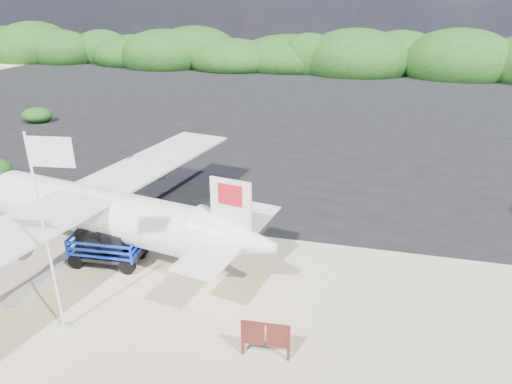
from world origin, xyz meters
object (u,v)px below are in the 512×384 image
at_px(signboard, 265,357).
at_px(flagpole, 65,328).
at_px(baggage_cart, 110,263).
at_px(crew_b, 196,253).
at_px(aircraft_large, 419,150).
at_px(crew_a, 124,202).

bearing_deg(signboard, flagpole, 179.55).
relative_size(baggage_cart, crew_b, 1.51).
distance_m(flagpole, aircraft_large, 25.49).
height_order(baggage_cart, flagpole, flagpole).
relative_size(flagpole, signboard, 4.23).
bearing_deg(baggage_cart, flagpole, -83.91).
height_order(crew_a, crew_b, crew_b).
height_order(flagpole, crew_a, flagpole).
relative_size(crew_a, aircraft_large, 0.09).
bearing_deg(baggage_cart, aircraft_large, 51.00).
xyz_separation_m(signboard, crew_b, (-3.45, 3.63, 0.98)).
bearing_deg(crew_a, baggage_cart, 95.43).
bearing_deg(signboard, aircraft_large, 71.70).
distance_m(signboard, aircraft_large, 22.69).
relative_size(flagpole, aircraft_large, 0.37).
bearing_deg(flagpole, aircraft_large, 60.09).
bearing_deg(flagpole, baggage_cart, 98.93).
bearing_deg(baggage_cart, signboard, -29.58).
bearing_deg(signboard, crew_a, 136.23).
bearing_deg(crew_a, signboard, 124.68).
xyz_separation_m(baggage_cart, signboard, (7.18, -3.62, 0.00)).
distance_m(flagpole, crew_a, 8.02).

